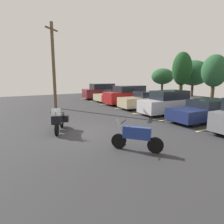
{
  "coord_description": "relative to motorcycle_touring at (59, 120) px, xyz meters",
  "views": [
    {
      "loc": [
        9.68,
        -3.47,
        2.97
      ],
      "look_at": [
        0.56,
        1.71,
        1.02
      ],
      "focal_mm": 31.47,
      "sensor_mm": 36.0,
      "label": 1
    }
  ],
  "objects": [
    {
      "name": "parking_stripes",
      "position": [
        -0.69,
        8.79,
        -0.65
      ],
      "size": [
        26.31,
        4.81,
        0.01
      ],
      "color": "#EAE066",
      "rests_on": "ground"
    },
    {
      "name": "ground",
      "position": [
        0.61,
        0.89,
        -0.7
      ],
      "size": [
        44.0,
        44.0,
        0.1
      ],
      "primitive_type": "cube",
      "color": "#2D2D30"
    },
    {
      "name": "tree_left",
      "position": [
        -14.39,
        21.11,
        2.18
      ],
      "size": [
        3.62,
        3.62,
        4.15
      ],
      "color": "#4C3823",
      "rests_on": "ground"
    },
    {
      "name": "car_red",
      "position": [
        -6.74,
        8.9,
        0.32
      ],
      "size": [
        1.93,
        4.64,
        1.94
      ],
      "color": "maroon",
      "rests_on": "ground"
    },
    {
      "name": "tree_center",
      "position": [
        -7.45,
        17.72,
        3.14
      ],
      "size": [
        2.44,
        2.44,
        5.92
      ],
      "color": "#4C3823",
      "rests_on": "ground"
    },
    {
      "name": "tree_center_right",
      "position": [
        -3.03,
        17.7,
        2.8
      ],
      "size": [
        2.66,
        2.66,
        5.2
      ],
      "color": "#4C3823",
      "rests_on": "ground"
    },
    {
      "name": "car_maroon",
      "position": [
        -12.5,
        8.72,
        0.32
      ],
      "size": [
        2.03,
        4.49,
        1.96
      ],
      "color": "maroon",
      "rests_on": "ground"
    },
    {
      "name": "car_navy",
      "position": [
        2.25,
        8.88,
        0.04
      ],
      "size": [
        2.03,
        4.8,
        1.41
      ],
      "color": "navy",
      "rests_on": "ground"
    },
    {
      "name": "motorcycle_touring",
      "position": [
        0.0,
        0.0,
        0.0
      ],
      "size": [
        2.12,
        1.24,
        1.39
      ],
      "color": "black",
      "rests_on": "ground"
    },
    {
      "name": "motorcycle_second",
      "position": [
        4.25,
        1.96,
        -0.09
      ],
      "size": [
        1.69,
        1.46,
        1.27
      ],
      "color": "black",
      "rests_on": "ground"
    },
    {
      "name": "car_champagne",
      "position": [
        -9.46,
        8.83,
        0.0
      ],
      "size": [
        2.17,
        4.38,
        1.35
      ],
      "color": "#C1B289",
      "rests_on": "ground"
    },
    {
      "name": "tree_far_right",
      "position": [
        -8.81,
        21.65,
        2.68
      ],
      "size": [
        4.51,
        4.51,
        5.11
      ],
      "color": "#4C3823",
      "rests_on": "ground"
    },
    {
      "name": "car_silver",
      "position": [
        -0.8,
        8.73,
        0.23
      ],
      "size": [
        1.9,
        4.57,
        1.81
      ],
      "color": "#B7B7BC",
      "rests_on": "ground"
    },
    {
      "name": "car_tan",
      "position": [
        -3.72,
        8.91,
        0.11
      ],
      "size": [
        2.13,
        4.91,
        1.55
      ],
      "color": "tan",
      "rests_on": "ground"
    },
    {
      "name": "utility_pole",
      "position": [
        -7.87,
        1.74,
        3.24
      ],
      "size": [
        1.35,
        1.37,
        7.52
      ],
      "color": "brown",
      "rests_on": "ground"
    }
  ]
}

